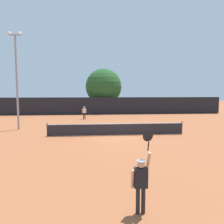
% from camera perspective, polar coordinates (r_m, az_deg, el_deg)
% --- Properties ---
extents(ground_plane, '(120.00, 120.00, 0.00)m').
position_cam_1_polar(ground_plane, '(17.95, 1.11, -5.98)').
color(ground_plane, '#9E5633').
extents(tennis_net, '(10.96, 0.08, 1.07)m').
position_cam_1_polar(tennis_net, '(17.86, 1.11, -4.37)').
color(tennis_net, '#232328').
rests_on(tennis_net, ground).
extents(perimeter_fence, '(36.26, 0.12, 2.59)m').
position_cam_1_polar(perimeter_fence, '(33.69, -1.83, 1.59)').
color(perimeter_fence, black).
rests_on(perimeter_fence, ground).
extents(player_serving, '(0.68, 0.38, 2.42)m').
position_cam_1_polar(player_serving, '(6.70, 7.49, -16.53)').
color(player_serving, black).
rests_on(player_serving, ground).
extents(player_receiving, '(0.57, 0.23, 1.59)m').
position_cam_1_polar(player_receiving, '(28.17, -7.13, 0.13)').
color(player_receiving, white).
rests_on(player_receiving, ground).
extents(tennis_ball, '(0.07, 0.07, 0.07)m').
position_cam_1_polar(tennis_ball, '(18.56, 10.01, -5.57)').
color(tennis_ball, '#CCE033').
rests_on(tennis_ball, ground).
extents(light_pole, '(1.18, 0.28, 8.80)m').
position_cam_1_polar(light_pole, '(22.14, -23.30, 8.67)').
color(light_pole, gray).
rests_on(light_pole, ground).
extents(large_tree, '(5.89, 5.89, 7.20)m').
position_cam_1_polar(large_tree, '(36.70, -2.16, 6.51)').
color(large_tree, brown).
rests_on(large_tree, ground).
extents(parked_car_near, '(2.18, 4.32, 1.69)m').
position_cam_1_polar(parked_car_near, '(42.12, 11.05, 1.55)').
color(parked_car_near, white).
rests_on(parked_car_near, ground).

